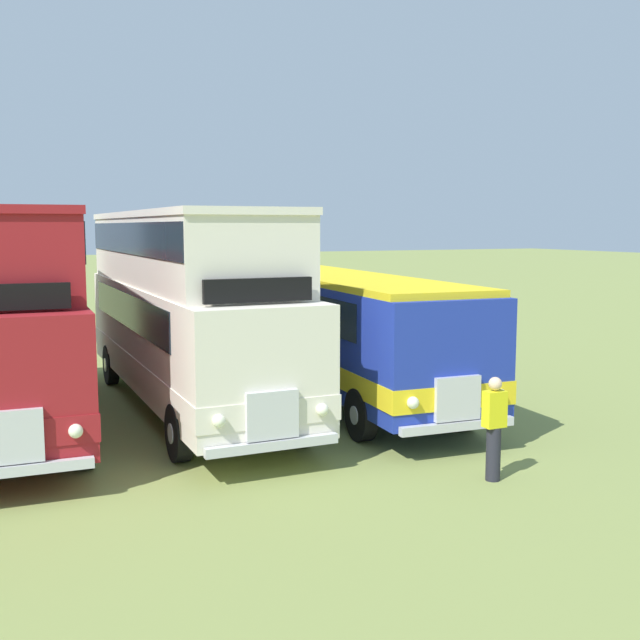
{
  "coord_description": "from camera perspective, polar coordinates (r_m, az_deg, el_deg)",
  "views": [
    {
      "loc": [
        3.32,
        -16.8,
        4.16
      ],
      "look_at": [
        11.03,
        0.44,
        1.84
      ],
      "focal_mm": 42.81,
      "sensor_mm": 36.0,
      "label": 1
    }
  ],
  "objects": [
    {
      "name": "bus_sixth_in_row",
      "position": [
        17.56,
        -10.07,
        1.4
      ],
      "size": [
        2.65,
        10.97,
        4.49
      ],
      "color": "silver",
      "rests_on": "ground"
    },
    {
      "name": "bus_fifth_in_row",
      "position": [
        16.81,
        -22.42,
        0.71
      ],
      "size": [
        2.83,
        9.9,
        4.49
      ],
      "color": "maroon",
      "rests_on": "ground"
    },
    {
      "name": "bus_seventh_in_row",
      "position": [
        18.59,
        1.6,
        -0.42
      ],
      "size": [
        3.12,
        10.97,
        2.99
      ],
      "color": "#1E339E",
      "rests_on": "ground"
    },
    {
      "name": "marshal_person",
      "position": [
        12.9,
        12.88,
        -7.85
      ],
      "size": [
        0.36,
        0.24,
        1.73
      ],
      "color": "#23232D",
      "rests_on": "ground"
    }
  ]
}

